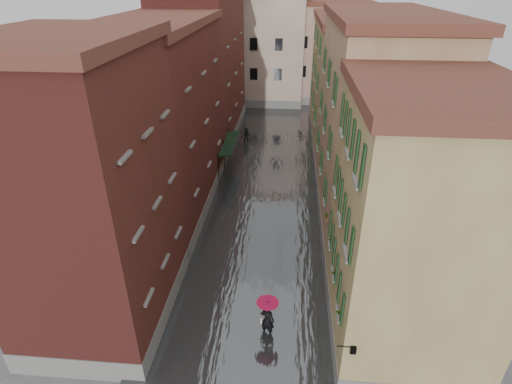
% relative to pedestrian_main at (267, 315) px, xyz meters
% --- Properties ---
extents(ground, '(120.00, 120.00, 0.00)m').
position_rel_pedestrian_main_xyz_m(ground, '(-0.98, 2.91, -1.28)').
color(ground, '#535355').
rests_on(ground, ground).
extents(floodwater, '(10.00, 60.00, 0.20)m').
position_rel_pedestrian_main_xyz_m(floodwater, '(-0.98, 15.91, -1.18)').
color(floodwater, '#45494C').
rests_on(floodwater, ground).
extents(building_left_near, '(6.00, 8.00, 13.00)m').
position_rel_pedestrian_main_xyz_m(building_left_near, '(-7.98, 0.91, 5.22)').
color(building_left_near, maroon).
rests_on(building_left_near, ground).
extents(building_left_mid, '(6.00, 14.00, 12.50)m').
position_rel_pedestrian_main_xyz_m(building_left_mid, '(-7.98, 11.91, 4.97)').
color(building_left_mid, '#591F1C').
rests_on(building_left_mid, ground).
extents(building_left_far, '(6.00, 16.00, 14.00)m').
position_rel_pedestrian_main_xyz_m(building_left_far, '(-7.98, 26.91, 5.72)').
color(building_left_far, maroon).
rests_on(building_left_far, ground).
extents(building_right_near, '(6.00, 8.00, 11.50)m').
position_rel_pedestrian_main_xyz_m(building_right_near, '(6.02, 0.91, 4.47)').
color(building_right_near, olive).
rests_on(building_right_near, ground).
extents(building_right_mid, '(6.00, 14.00, 13.00)m').
position_rel_pedestrian_main_xyz_m(building_right_mid, '(6.02, 11.91, 5.22)').
color(building_right_mid, tan).
rests_on(building_right_mid, ground).
extents(building_right_far, '(6.00, 16.00, 11.50)m').
position_rel_pedestrian_main_xyz_m(building_right_far, '(6.02, 26.91, 4.47)').
color(building_right_far, olive).
rests_on(building_right_far, ground).
extents(building_end_cream, '(12.00, 9.00, 13.00)m').
position_rel_pedestrian_main_xyz_m(building_end_cream, '(-3.98, 40.91, 5.22)').
color(building_end_cream, beige).
rests_on(building_end_cream, ground).
extents(building_end_pink, '(10.00, 9.00, 12.00)m').
position_rel_pedestrian_main_xyz_m(building_end_pink, '(5.02, 42.91, 4.72)').
color(building_end_pink, tan).
rests_on(building_end_pink, ground).
extents(awning_near, '(1.09, 2.90, 2.80)m').
position_rel_pedestrian_main_xyz_m(awning_near, '(-4.47, 16.77, 1.18)').
color(awning_near, black).
rests_on(awning_near, ground).
extents(awning_far, '(1.09, 3.02, 2.80)m').
position_rel_pedestrian_main_xyz_m(awning_far, '(-4.47, 19.65, 1.18)').
color(awning_far, black).
rests_on(awning_far, ground).
extents(wall_lantern, '(0.71, 0.22, 0.35)m').
position_rel_pedestrian_main_xyz_m(wall_lantern, '(3.35, -3.09, 1.72)').
color(wall_lantern, black).
rests_on(wall_lantern, ground).
extents(window_planters, '(0.59, 10.42, 0.84)m').
position_rel_pedestrian_main_xyz_m(window_planters, '(3.14, 3.35, 2.23)').
color(window_planters, brown).
rests_on(window_planters, ground).
extents(pedestrian_main, '(1.06, 1.06, 2.06)m').
position_rel_pedestrian_main_xyz_m(pedestrian_main, '(0.00, 0.00, 0.00)').
color(pedestrian_main, black).
rests_on(pedestrian_main, ground).
extents(pedestrian_far, '(0.91, 0.74, 1.75)m').
position_rel_pedestrian_main_xyz_m(pedestrian_far, '(-3.58, 24.34, -0.41)').
color(pedestrian_far, black).
rests_on(pedestrian_far, ground).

